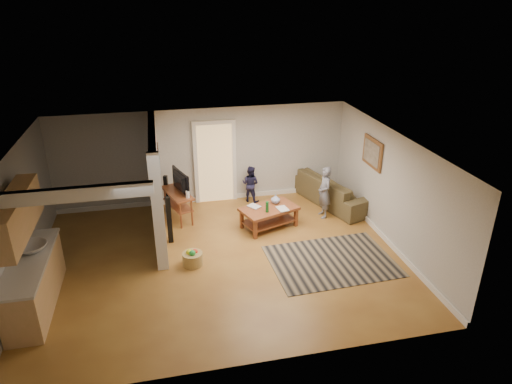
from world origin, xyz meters
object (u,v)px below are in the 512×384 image
at_px(tv_console, 178,195).
at_px(sofa, 332,202).
at_px(toddler, 251,201).
at_px(coffee_table, 269,212).
at_px(speaker_left, 169,220).
at_px(speaker_right, 167,193).
at_px(toy_basket, 193,258).
at_px(child, 323,216).

bearing_deg(tv_console, sofa, -17.72).
height_order(tv_console, toddler, tv_console).
height_order(coffee_table, speaker_left, speaker_left).
relative_size(tv_console, speaker_left, 1.10).
xyz_separation_m(tv_console, speaker_right, (-0.26, 0.55, -0.18)).
distance_m(tv_console, speaker_right, 0.63).
bearing_deg(toy_basket, tv_console, 93.63).
xyz_separation_m(speaker_left, child, (3.77, 0.47, -0.55)).
xyz_separation_m(toy_basket, child, (3.37, 1.50, -0.15)).
distance_m(coffee_table, toddler, 1.57).
relative_size(sofa, speaker_left, 2.27).
bearing_deg(tv_console, toy_basket, -105.43).
xyz_separation_m(coffee_table, speaker_right, (-2.33, 1.42, 0.08)).
height_order(speaker_right, child, speaker_right).
height_order(speaker_left, toddler, speaker_left).
distance_m(tv_console, speaker_left, 1.14).
distance_m(toy_basket, child, 3.70).
distance_m(sofa, speaker_right, 4.35).
xyz_separation_m(sofa, tv_console, (-4.04, -0.09, 0.65)).
bearing_deg(toddler, coffee_table, 131.61).
height_order(coffee_table, child, coffee_table).
distance_m(sofa, tv_console, 4.09).
bearing_deg(speaker_left, coffee_table, 4.14).
bearing_deg(coffee_table, toddler, 95.50).
bearing_deg(child, speaker_left, -83.35).
xyz_separation_m(sofa, toddler, (-2.11, 0.54, 0.00)).
relative_size(sofa, child, 1.92).
height_order(speaker_left, child, speaker_left).
bearing_deg(tv_console, speaker_left, -122.55).
relative_size(coffee_table, toddler, 1.49).
distance_m(speaker_right, toy_basket, 2.74).
relative_size(speaker_right, toddler, 0.96).
distance_m(sofa, toy_basket, 4.50).
distance_m(coffee_table, tv_console, 2.26).
distance_m(speaker_left, child, 3.84).
bearing_deg(speaker_right, tv_console, -46.73).
bearing_deg(coffee_table, speaker_left, -174.40).
bearing_deg(tv_console, child, -29.32).
bearing_deg(toy_basket, sofa, 29.80).
height_order(speaker_left, toy_basket, speaker_left).
bearing_deg(toy_basket, speaker_right, 98.46).
relative_size(speaker_left, speaker_right, 1.16).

